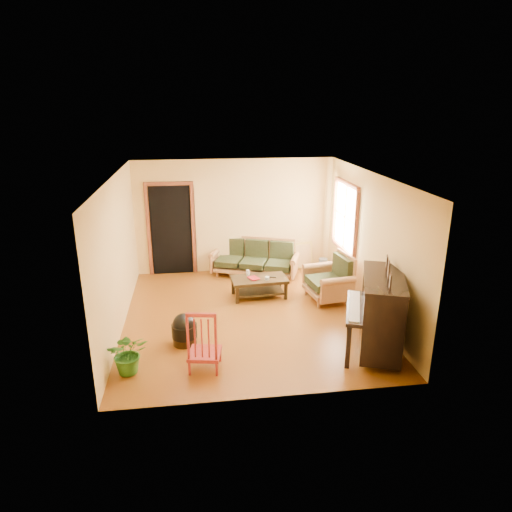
{
  "coord_description": "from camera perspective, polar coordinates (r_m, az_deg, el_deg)",
  "views": [
    {
      "loc": [
        -0.92,
        -7.64,
        3.76
      ],
      "look_at": [
        0.17,
        0.2,
        1.1
      ],
      "focal_mm": 32.0,
      "sensor_mm": 36.0,
      "label": 1
    }
  ],
  "objects": [
    {
      "name": "glass_jar",
      "position": [
        9.12,
        1.4,
        -2.8
      ],
      "size": [
        0.12,
        0.12,
        0.06
      ],
      "primitive_type": "cylinder",
      "rotation": [
        0.0,
        0.0,
        0.35
      ],
      "color": "silver",
      "rests_on": "coffee_table"
    },
    {
      "name": "coffee_table",
      "position": [
        9.3,
        0.38,
        -3.92
      ],
      "size": [
        1.15,
        0.68,
        0.41
      ],
      "primitive_type": "cube",
      "rotation": [
        0.0,
        0.0,
        0.07
      ],
      "color": "black",
      "rests_on": "floor"
    },
    {
      "name": "floor",
      "position": [
        8.56,
        -0.95,
        -7.47
      ],
      "size": [
        5.0,
        5.0,
        0.0
      ],
      "primitive_type": "plane",
      "color": "#65330D",
      "rests_on": "ground"
    },
    {
      "name": "red_chair",
      "position": [
        6.81,
        -6.49,
        -10.19
      ],
      "size": [
        0.55,
        0.58,
        0.99
      ],
      "primitive_type": "cube",
      "rotation": [
        0.0,
        0.0,
        -0.19
      ],
      "color": "maroon",
      "rests_on": "floor"
    },
    {
      "name": "window",
      "position": [
        9.73,
        11.11,
        4.81
      ],
      "size": [
        0.12,
        1.36,
        1.46
      ],
      "primitive_type": "cube",
      "color": "white",
      "rests_on": "right_wall"
    },
    {
      "name": "armchair",
      "position": [
        9.19,
        8.99,
        -2.64
      ],
      "size": [
        1.03,
        1.07,
        0.94
      ],
      "primitive_type": "cube",
      "rotation": [
        0.0,
        0.0,
        0.15
      ],
      "color": "#A1683B",
      "rests_on": "floor"
    },
    {
      "name": "piano",
      "position": [
        7.42,
        15.36,
        -7.08
      ],
      "size": [
        1.28,
        1.63,
        1.26
      ],
      "primitive_type": "cube",
      "rotation": [
        0.0,
        0.0,
        -0.35
      ],
      "color": "black",
      "rests_on": "floor"
    },
    {
      "name": "potted_plant",
      "position": [
        7.01,
        -15.65,
        -11.59
      ],
      "size": [
        0.63,
        0.56,
        0.64
      ],
      "primitive_type": "imported",
      "rotation": [
        0.0,
        0.0,
        0.13
      ],
      "color": "#27601B",
      "rests_on": "floor"
    },
    {
      "name": "book",
      "position": [
        9.13,
        -0.77,
        -2.9
      ],
      "size": [
        0.26,
        0.29,
        0.02
      ],
      "primitive_type": "imported",
      "rotation": [
        0.0,
        0.0,
        0.41
      ],
      "color": "maroon",
      "rests_on": "coffee_table"
    },
    {
      "name": "ceramic_crock",
      "position": [
        10.97,
        8.37,
        -0.96
      ],
      "size": [
        0.26,
        0.26,
        0.25
      ],
      "primitive_type": "cylinder",
      "rotation": [
        0.0,
        0.0,
        0.31
      ],
      "color": "#375EA5",
      "rests_on": "floor"
    },
    {
      "name": "footstool",
      "position": [
        7.64,
        -8.93,
        -9.44
      ],
      "size": [
        0.54,
        0.54,
        0.39
      ],
      "primitive_type": "cylinder",
      "rotation": [
        0.0,
        0.0,
        0.38
      ],
      "color": "black",
      "rests_on": "floor"
    },
    {
      "name": "sofa",
      "position": [
        10.35,
        -0.22,
        -0.29
      ],
      "size": [
        2.09,
        1.46,
        0.83
      ],
      "primitive_type": "cube",
      "rotation": [
        0.0,
        0.0,
        -0.37
      ],
      "color": "#A1683B",
      "rests_on": "floor"
    },
    {
      "name": "doorway",
      "position": [
        10.49,
        -10.55,
        3.16
      ],
      "size": [
        1.08,
        0.16,
        2.05
      ],
      "primitive_type": "cube",
      "color": "black",
      "rests_on": "floor"
    },
    {
      "name": "remote",
      "position": [
        9.25,
        2.1,
        -2.65
      ],
      "size": [
        0.15,
        0.08,
        0.01
      ],
      "primitive_type": "cube",
      "rotation": [
        0.0,
        0.0,
        -0.31
      ],
      "color": "black",
      "rests_on": "coffee_table"
    },
    {
      "name": "candle",
      "position": [
        9.35,
        -1.02,
        -2.08
      ],
      "size": [
        0.07,
        0.07,
        0.11
      ],
      "primitive_type": "cylinder",
      "rotation": [
        0.0,
        0.0,
        0.03
      ],
      "color": "silver",
      "rests_on": "coffee_table"
    },
    {
      "name": "leaning_frame",
      "position": [
        10.9,
        5.88,
        0.14
      ],
      "size": [
        0.5,
        0.24,
        0.66
      ],
      "primitive_type": "cube",
      "rotation": [
        0.0,
        0.0,
        0.28
      ],
      "color": "gold",
      "rests_on": "floor"
    }
  ]
}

